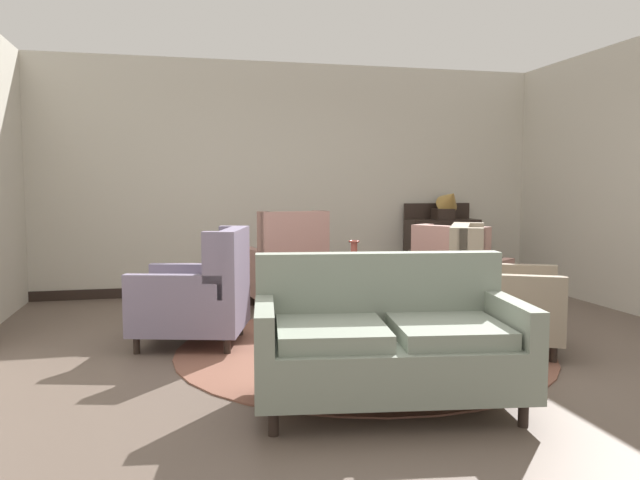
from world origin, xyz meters
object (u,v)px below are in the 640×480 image
Objects in this scene: porcelain_vase at (354,266)px; settee at (387,343)px; armchair_far_left at (287,269)px; sideboard at (442,250)px; armchair_back_corner at (199,296)px; armchair_foreground_right at (495,298)px; gramophone at (448,203)px; armchair_near_window at (459,280)px; side_table at (437,277)px; coffee_table at (359,297)px.

porcelain_vase is 1.68m from settee.
armchair_far_left is at bearing 99.50° from settee.
sideboard reaches higher than settee.
armchair_back_corner is (-1.33, 0.13, -0.23)m from porcelain_vase.
armchair_foreground_right reaches higher than porcelain_vase.
sideboard is at bearing 139.97° from armchair_back_corner.
armchair_back_corner is 2.33× the size of gramophone.
gramophone reaches higher than porcelain_vase.
gramophone is at bearing 138.61° from armchair_back_corner.
porcelain_vase is 3.02m from gramophone.
armchair_far_left is 2.44m from armchair_foreground_right.
porcelain_vase is at bearing -130.37° from gramophone.
armchair_far_left is at bearing 22.41° from armchair_near_window.
armchair_far_left reaches higher than porcelain_vase.
armchair_near_window is 2.10m from gramophone.
armchair_back_corner is at bearing 174.36° from porcelain_vase.
side_table is at bearing -117.97° from gramophone.
settee is 4.55m from gramophone.
gramophone reaches higher than armchair_far_left.
settee is 2.66m from side_table.
armchair_near_window is at bearing 18.52° from armchair_foreground_right.
armchair_far_left is at bearing 157.85° from armchair_back_corner.
sideboard is 2.44× the size of gramophone.
coffee_table is at bearing -129.19° from gramophone.
porcelain_vase is 1.48m from armchair_far_left.
sideboard reaches higher than porcelain_vase.
gramophone is (0.86, 1.62, 0.71)m from side_table.
armchair_foreground_right reaches higher than armchair_back_corner.
armchair_near_window reaches higher than side_table.
settee is 4.54m from sideboard.
armchair_back_corner is 0.95× the size of sideboard.
porcelain_vase is at bearing -148.64° from side_table.
armchair_near_window is at bearing 19.64° from porcelain_vase.
sideboard is at bearing -166.76° from armchair_far_left.
side_table is at bearing -1.79° from armchair_near_window.
porcelain_vase is at bearing -128.72° from sideboard.
settee is at bearing -99.07° from porcelain_vase.
armchair_foreground_right is at bearing 88.86° from armchair_back_corner.
coffee_table is at bearing 90.94° from armchair_foreground_right.
sideboard is (0.67, 1.92, 0.10)m from armchair_near_window.
coffee_table is 0.44× the size of settee.
porcelain_vase is 0.36× the size of armchair_back_corner.
armchair_far_left is 2.37× the size of gramophone.
sideboard is at bearing 64.38° from side_table.
porcelain_vase is 1.28m from side_table.
porcelain_vase is 0.22× the size of settee.
armchair_far_left is 1.85m from armchair_near_window.
armchair_foreground_right is (-0.17, -1.01, 0.01)m from armchair_near_window.
armchair_far_left is at bearing 104.20° from coffee_table.
coffee_table is 3.10m from gramophone.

